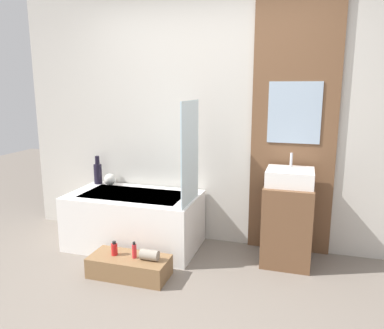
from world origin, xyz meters
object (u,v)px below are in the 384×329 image
object	(u,v)px
sink	(290,177)
vase_round_light	(110,179)
vase_tall_dark	(98,172)
bottle_soap_primary	(114,249)
bathtub	(134,220)
wooden_step_bench	(129,266)
bottle_soap_secondary	(134,251)

from	to	relation	value
sink	vase_round_light	world-z (taller)	sink
vase_tall_dark	bottle_soap_primary	distance (m)	1.18
vase_round_light	bottle_soap_primary	world-z (taller)	vase_round_light
sink	bottle_soap_primary	world-z (taller)	sink
bathtub	vase_round_light	bearing A→B (deg)	148.19
wooden_step_bench	bottle_soap_primary	xyz separation A→B (m)	(-0.14, -0.00, 0.15)
sink	vase_tall_dark	bearing A→B (deg)	175.29
wooden_step_bench	bottle_soap_primary	distance (m)	0.20
wooden_step_bench	vase_round_light	distance (m)	1.19
vase_tall_dark	bottle_soap_primary	world-z (taller)	vase_tall_dark
bathtub	vase_tall_dark	bearing A→B (deg)	154.31
wooden_step_bench	bottle_soap_secondary	world-z (taller)	bottle_soap_secondary
bottle_soap_primary	vase_round_light	bearing A→B (deg)	120.22
bottle_soap_secondary	sink	bearing A→B (deg)	29.46
wooden_step_bench	bottle_soap_primary	world-z (taller)	bottle_soap_primary
bathtub	vase_tall_dark	distance (m)	0.75
wooden_step_bench	bottle_soap_secondary	xyz separation A→B (m)	(0.05, 0.00, 0.15)
bathtub	vase_round_light	world-z (taller)	vase_round_light
sink	bottle_soap_secondary	world-z (taller)	sink
wooden_step_bench	vase_tall_dark	distance (m)	1.33
bottle_soap_secondary	bottle_soap_primary	bearing A→B (deg)	-180.00
bottle_soap_primary	bottle_soap_secondary	distance (m)	0.19
vase_round_light	wooden_step_bench	bearing A→B (deg)	-53.27
bottle_soap_secondary	vase_tall_dark	bearing A→B (deg)	134.18
vase_tall_dark	vase_round_light	distance (m)	0.17
vase_tall_dark	bottle_soap_secondary	distance (m)	1.30
bathtub	bottle_soap_secondary	size ratio (longest dim) A/B	9.07
wooden_step_bench	vase_tall_dark	size ratio (longest dim) A/B	2.21
wooden_step_bench	vase_round_light	bearing A→B (deg)	126.73
vase_round_light	bottle_soap_secondary	size ratio (longest dim) A/B	0.89
sink	vase_round_light	bearing A→B (deg)	175.51
sink	bottle_soap_primary	bearing A→B (deg)	-153.93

